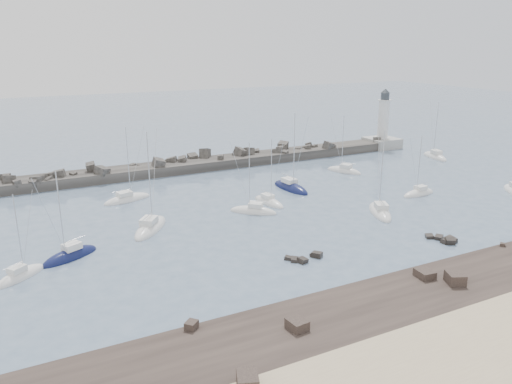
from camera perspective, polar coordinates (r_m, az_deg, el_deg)
ground at (r=67.24m, az=4.73°, el=-4.46°), size 400.00×400.00×0.00m
sand_strip at (r=46.32m, az=26.93°, el=-16.89°), size 140.00×14.00×1.00m
rock_shelf at (r=51.77m, az=18.07°, el=-12.08°), size 140.00×12.37×2.08m
rock_cluster_near at (r=58.80m, az=5.36°, el=-7.61°), size 4.75×2.72×1.23m
rock_cluster_far at (r=67.96m, az=20.76°, el=-5.21°), size 2.86×4.06×1.46m
breakwater at (r=97.57m, az=-11.13°, el=2.25°), size 115.00×7.53×5.23m
lighthouse at (r=123.29m, az=14.23°, el=6.37°), size 7.00×7.00×14.60m
sailboat_0 at (r=59.94m, az=-25.33°, el=-8.71°), size 6.07×5.36×10.05m
sailboat_1 at (r=62.83m, az=-20.46°, el=-6.93°), size 7.37×5.18×11.62m
sailboat_2 at (r=68.96m, az=-11.97°, el=-4.09°), size 7.62×8.84×14.28m
sailboat_3 at (r=82.17m, az=-14.51°, el=-0.87°), size 8.39×4.50×12.71m
sailboat_4 at (r=74.01m, az=-0.31°, el=-2.26°), size 6.81×6.42×11.47m
sailboat_5 at (r=78.30m, az=1.48°, el=-1.20°), size 3.12×7.21×11.10m
sailboat_6 at (r=75.84m, az=13.99°, el=-2.30°), size 5.91×8.59×13.25m
sailboat_7 at (r=86.00m, az=3.99°, el=0.44°), size 3.58×9.17×14.26m
sailboat_8 at (r=86.89m, az=18.10°, el=-0.21°), size 6.86×2.57×10.83m
sailboat_9 at (r=98.60m, az=10.04°, el=2.35°), size 5.10×7.62×11.79m
sailboat_11 at (r=116.05m, az=19.77°, el=3.78°), size 4.37×8.47×12.99m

